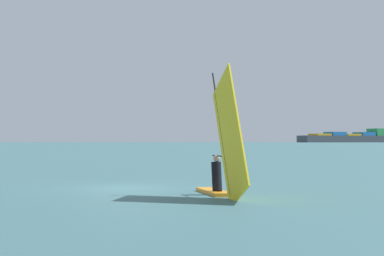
% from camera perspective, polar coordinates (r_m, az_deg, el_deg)
% --- Properties ---
extents(ground_plane, '(4000.00, 4000.00, 0.00)m').
position_cam_1_polar(ground_plane, '(20.83, -6.79, -6.14)').
color(ground_plane, '#386066').
extents(windsurfer, '(3.50, 3.53, 4.40)m').
position_cam_1_polar(windsurfer, '(17.35, 3.21, -3.03)').
color(windsurfer, orange).
rests_on(windsurfer, ground_plane).
extents(cargo_ship, '(140.61, 179.01, 32.72)m').
position_cam_1_polar(cargo_ship, '(820.57, 17.44, -0.90)').
color(cargo_ship, '#3F444C').
rests_on(cargo_ship, ground_plane).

